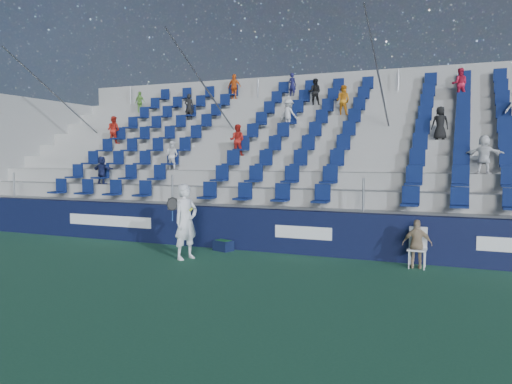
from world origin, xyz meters
TOP-DOWN VIEW (x-y plane):
  - ground at (0.00, 0.00)m, footprint 70.00×70.00m
  - sponsor_wall at (0.00, 3.15)m, footprint 24.00×0.32m
  - grandstand at (-0.00, 8.24)m, footprint 24.00×8.17m
  - tennis_player at (-1.17, 1.34)m, footprint 0.74×0.83m
  - line_judge_chair at (4.50, 2.65)m, footprint 0.44×0.45m
  - line_judge at (4.50, 2.50)m, footprint 0.72×0.37m
  - ball_bin at (-0.79, 2.75)m, footprint 0.63×0.52m

SIDE VIEW (x-z plane):
  - ground at x=0.00m, z-range 0.00..0.00m
  - ball_bin at x=-0.79m, z-range 0.01..0.32m
  - line_judge_chair at x=4.50m, z-range 0.07..1.04m
  - line_judge at x=4.50m, z-range 0.00..1.18m
  - sponsor_wall at x=0.00m, z-range 0.00..1.20m
  - tennis_player at x=-1.17m, z-range 0.00..1.97m
  - grandstand at x=0.00m, z-range -1.18..5.45m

